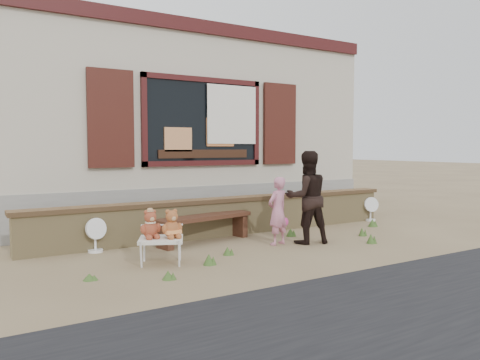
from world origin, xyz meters
TOP-DOWN VIEW (x-y plane):
  - ground at (0.00, 0.00)m, footprint 80.00×80.00m
  - shopfront at (0.00, 4.49)m, footprint 8.04×5.13m
  - brick_wall at (0.00, 1.00)m, footprint 7.10×0.36m
  - bench at (-0.68, 0.61)m, footprint 1.78×0.70m
  - folding_chair at (-1.81, -0.37)m, footprint 0.73×0.70m
  - teddy_bear_left at (-1.94, -0.31)m, footprint 0.36×0.34m
  - teddy_bear_right at (-1.69, -0.43)m, footprint 0.36×0.35m
  - child at (0.24, -0.16)m, footprint 0.45×0.35m
  - adult at (0.72, -0.30)m, footprint 0.85×0.74m
  - fan_left at (-2.39, 0.80)m, footprint 0.33×0.22m
  - fan_right at (3.35, 0.80)m, footprint 0.33×0.21m
  - grass_tufts at (0.37, -0.37)m, footprint 5.81×1.55m

SIDE VIEW (x-z plane):
  - ground at x=0.00m, z-range 0.00..0.00m
  - grass_tufts at x=0.37m, z-range -0.01..0.15m
  - fan_right at x=3.35m, z-range 0.00..0.51m
  - fan_left at x=-2.39m, z-range 0.00..0.52m
  - folding_chair at x=-1.81m, z-range 0.14..0.49m
  - bench at x=-0.68m, z-range 0.10..0.55m
  - brick_wall at x=0.00m, z-range 0.01..0.67m
  - child at x=0.24m, z-range 0.00..1.09m
  - teddy_bear_left at x=-1.94m, z-range 0.35..0.74m
  - teddy_bear_right at x=-1.69m, z-range 0.35..0.74m
  - adult at x=0.72m, z-range 0.00..1.50m
  - shopfront at x=0.00m, z-range 0.00..4.00m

